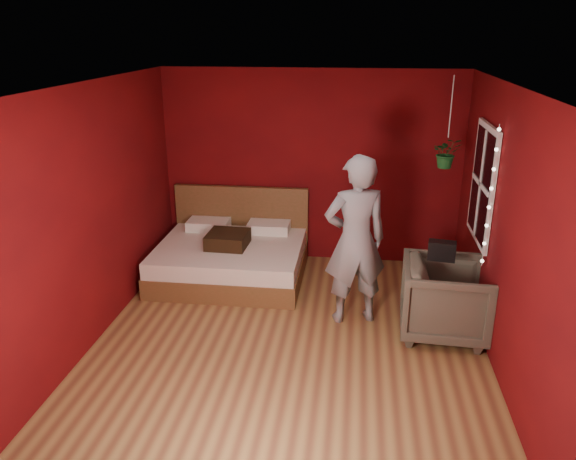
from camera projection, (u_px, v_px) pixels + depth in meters
name	position (u px, v px, depth m)	size (l,w,h in m)	color
floor	(290.00, 338.00, 5.91)	(4.50, 4.50, 0.00)	olive
room_walls	(290.00, 184.00, 5.34)	(4.04, 4.54, 2.62)	maroon
window	(482.00, 184.00, 6.01)	(0.05, 0.97, 1.27)	white
fairy_lights	(490.00, 198.00, 5.52)	(0.04, 0.04, 1.45)	silver
bed	(232.00, 256.00, 7.33)	(1.86, 1.58, 1.02)	brown
person	(355.00, 241.00, 5.98)	(0.68, 0.45, 1.88)	gray
armchair	(445.00, 299.00, 5.86)	(0.87, 0.89, 0.81)	#5A5747
handbag	(442.00, 251.00, 5.79)	(0.28, 0.14, 0.20)	black
throw_pillow	(228.00, 239.00, 7.10)	(0.50, 0.50, 0.18)	#321F10
hanging_plant	(447.00, 153.00, 6.31)	(0.33, 0.29, 1.02)	silver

